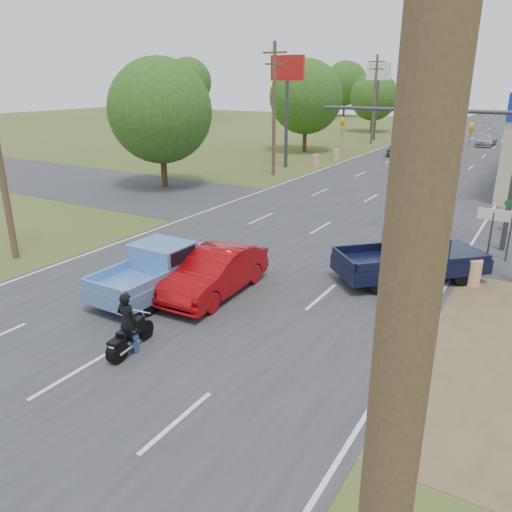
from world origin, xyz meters
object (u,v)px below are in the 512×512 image
Objects in this scene: red_convertible at (215,273)px; rider at (128,325)px; navy_pickup at (414,257)px; distant_car_white at (435,128)px; distant_car_silver at (486,140)px; distant_car_grey at (398,148)px; blue_pickup at (164,267)px; motorcycle at (128,339)px.

rider reaches higher than red_convertible.
navy_pickup reaches higher than red_convertible.
red_convertible is at bearing -93.76° from navy_pickup.
distant_car_silver is at bearing 127.87° from distant_car_white.
red_convertible is 1.16× the size of distant_car_grey.
blue_pickup reaches higher than distant_car_silver.
distant_car_grey is 0.85× the size of distant_car_white.
navy_pickup is 45.80m from distant_car_silver.
rider reaches higher than motorcycle.
red_convertible is 0.90× the size of navy_pickup.
red_convertible is 38.29m from distant_car_grey.
distant_car_white is at bearing 146.64° from navy_pickup.
motorcycle is at bearing -92.00° from distant_car_grey.
red_convertible is 1.92m from blue_pickup.
red_convertible is at bearing 21.73° from blue_pickup.
rider reaches higher than distant_car_white.
blue_pickup reaches higher than rider.
distant_car_silver reaches higher than motorcycle.
rider is at bearing -89.02° from red_convertible.
rider is (0.28, -4.60, 0.05)m from red_convertible.
rider is at bearing 98.45° from distant_car_white.
rider is at bearing -92.00° from distant_car_grey.
motorcycle is 0.36× the size of navy_pickup.
rider is 4.42m from blue_pickup.
blue_pickup is 51.53m from distant_car_silver.
motorcycle is 0.39× the size of distant_car_white.
distant_car_white is at bearing 94.41° from blue_pickup.
distant_car_grey is at bearing -115.06° from distant_car_silver.
distant_car_white is at bearing 93.00° from red_convertible.
navy_pickup is at bearing 38.61° from red_convertible.
rider is 42.89m from distant_car_grey.
motorcycle is 0.46× the size of distant_car_grey.
distant_car_silver is at bearing -99.66° from rider.
distant_car_white is at bearing -92.13° from rider.
blue_pickup is 1.00× the size of navy_pickup.
rider is 67.69m from distant_car_white.
navy_pickup is (5.44, 9.60, 0.07)m from rider.
distant_car_grey reaches higher than motorcycle.
red_convertible is 63.08m from distant_car_white.
distant_car_white is at bearing 85.79° from distant_car_grey.
navy_pickup is 34.55m from distant_car_grey.
blue_pickup is 9.43m from navy_pickup.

